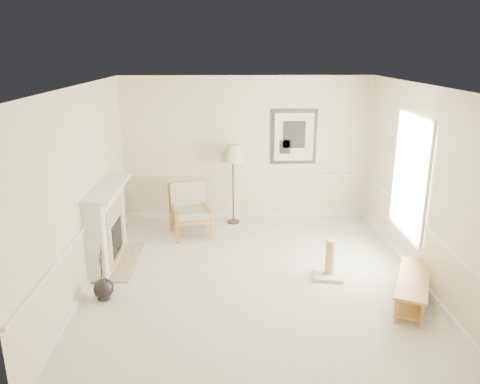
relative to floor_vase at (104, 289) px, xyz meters
name	(u,v)px	position (x,y,z in m)	size (l,w,h in m)	color
ground	(254,277)	(2.15, 0.60, -0.15)	(5.50, 5.50, 0.00)	silver
room	(264,158)	(2.29, 0.67, 1.71)	(5.04, 5.54, 2.92)	beige
fireplace	(107,226)	(-0.19, 1.20, 0.49)	(0.64, 1.64, 1.31)	white
floor_vase	(104,289)	(0.00, 0.00, 0.00)	(0.28, 0.28, 0.83)	black
armchair	(190,207)	(1.04, 2.47, 0.37)	(0.91, 0.95, 0.97)	#A87036
floor_lamp	(233,155)	(1.87, 3.00, 1.25)	(0.62, 0.62, 1.61)	black
bench	(412,286)	(4.30, -0.22, 0.10)	(0.92, 1.39, 0.38)	#A87036
scratching_post	(329,265)	(3.32, 0.58, 0.04)	(0.51, 0.51, 0.62)	beige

